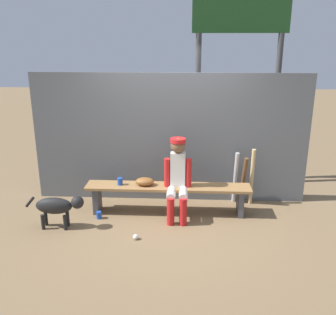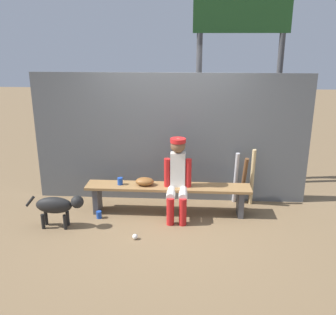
# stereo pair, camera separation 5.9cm
# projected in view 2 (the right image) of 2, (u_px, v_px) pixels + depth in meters

# --- Properties ---
(ground_plane) EXTENTS (30.00, 30.00, 0.00)m
(ground_plane) POSITION_uv_depth(u_px,v_px,m) (168.00, 213.00, 5.86)
(ground_plane) COLOR brown
(chainlink_fence) EXTENTS (4.42, 0.03, 2.09)m
(chainlink_fence) POSITION_uv_depth(u_px,v_px,m) (170.00, 139.00, 6.06)
(chainlink_fence) COLOR #595E63
(chainlink_fence) RESTS_ON ground_plane
(dugout_bench) EXTENTS (2.51, 0.36, 0.45)m
(dugout_bench) POSITION_uv_depth(u_px,v_px,m) (168.00, 192.00, 5.75)
(dugout_bench) COLOR olive
(dugout_bench) RESTS_ON ground_plane
(player_seated) EXTENTS (0.41, 0.55, 1.20)m
(player_seated) POSITION_uv_depth(u_px,v_px,m) (177.00, 176.00, 5.55)
(player_seated) COLOR silver
(player_seated) RESTS_ON ground_plane
(baseball_glove) EXTENTS (0.28, 0.20, 0.12)m
(baseball_glove) POSITION_uv_depth(u_px,v_px,m) (145.00, 181.00, 5.73)
(baseball_glove) COLOR brown
(baseball_glove) RESTS_ON dugout_bench
(bat_aluminum_silver) EXTENTS (0.08, 0.17, 0.87)m
(bat_aluminum_silver) POSITION_uv_depth(u_px,v_px,m) (236.00, 178.00, 6.09)
(bat_aluminum_silver) COLOR #B7B7BC
(bat_aluminum_silver) RESTS_ON ground_plane
(bat_wood_dark) EXTENTS (0.11, 0.25, 0.83)m
(bat_wood_dark) POSITION_uv_depth(u_px,v_px,m) (244.00, 181.00, 6.02)
(bat_wood_dark) COLOR brown
(bat_wood_dark) RESTS_ON ground_plane
(bat_wood_natural) EXTENTS (0.07, 0.14, 0.94)m
(bat_wood_natural) POSITION_uv_depth(u_px,v_px,m) (252.00, 177.00, 6.01)
(bat_wood_natural) COLOR tan
(bat_wood_natural) RESTS_ON ground_plane
(baseball) EXTENTS (0.07, 0.07, 0.07)m
(baseball) POSITION_uv_depth(u_px,v_px,m) (135.00, 237.00, 5.08)
(baseball) COLOR white
(baseball) RESTS_ON ground_plane
(cup_on_ground) EXTENTS (0.08, 0.08, 0.11)m
(cup_on_ground) POSITION_uv_depth(u_px,v_px,m) (99.00, 215.00, 5.67)
(cup_on_ground) COLOR #1E47AD
(cup_on_ground) RESTS_ON ground_plane
(cup_on_bench) EXTENTS (0.08, 0.08, 0.11)m
(cup_on_bench) POSITION_uv_depth(u_px,v_px,m) (120.00, 181.00, 5.75)
(cup_on_bench) COLOR #1E47AD
(cup_on_bench) RESTS_ON dugout_bench
(scoreboard) EXTENTS (1.89, 0.27, 3.74)m
(scoreboard) POSITION_uv_depth(u_px,v_px,m) (244.00, 39.00, 6.31)
(scoreboard) COLOR #3F3F42
(scoreboard) RESTS_ON ground_plane
(dog) EXTENTS (0.84, 0.20, 0.49)m
(dog) POSITION_uv_depth(u_px,v_px,m) (58.00, 206.00, 5.32)
(dog) COLOR black
(dog) RESTS_ON ground_plane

